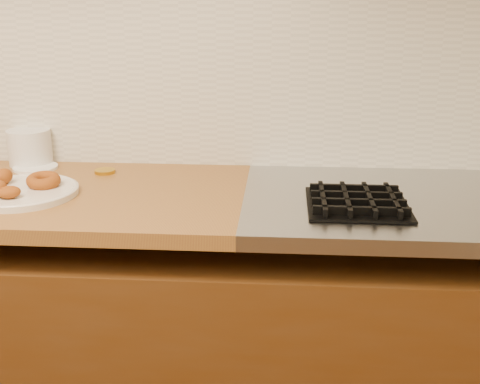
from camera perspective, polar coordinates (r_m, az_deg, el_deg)
name	(u,v)px	position (r m, az deg, el deg)	size (l,w,h in m)	color
wall_back	(90,20)	(1.98, -14.07, 15.56)	(4.00, 0.02, 2.70)	#C3B795
base_cabinet	(83,347)	(1.98, -14.66, -14.02)	(3.60, 0.60, 0.77)	#492A12
backsplash	(92,70)	(1.98, -13.84, 11.21)	(3.60, 0.02, 0.60)	beige
donut_plate	(23,192)	(1.75, -19.92, -0.02)	(0.30, 0.30, 0.02)	silver
ring_donut	(43,180)	(1.76, -18.16, 1.05)	(0.09, 0.09, 0.03)	#92511D
plastic_tub	(30,147)	(2.05, -19.30, 4.04)	(0.14, 0.14, 0.11)	silver
tub_lid	(36,167)	(2.01, -18.82, 2.22)	(0.14, 0.14, 0.01)	white
brass_jar_lid	(105,171)	(1.90, -12.69, 1.93)	(0.06, 0.06, 0.01)	gold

